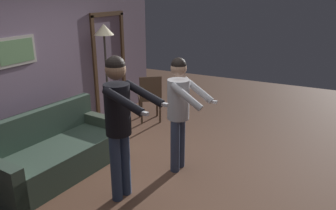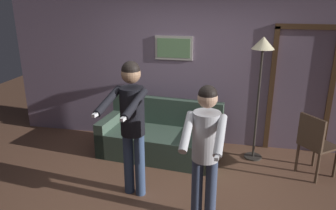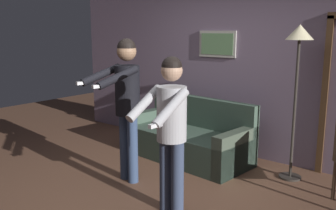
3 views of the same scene
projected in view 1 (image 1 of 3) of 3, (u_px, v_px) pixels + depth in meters
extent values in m
plane|color=brown|center=(151.00, 182.00, 4.40)|extent=(12.00, 12.00, 0.00)
cube|color=slate|center=(33.00, 72.00, 4.83)|extent=(6.40, 0.06, 2.60)
cube|color=#B7B2A8|center=(16.00, 51.00, 4.47)|extent=(0.64, 0.02, 0.40)
cube|color=#638C5C|center=(17.00, 51.00, 4.46)|extent=(0.56, 0.01, 0.32)
cube|color=#4C331E|center=(96.00, 72.00, 6.03)|extent=(0.08, 0.04, 2.04)
cube|color=#4C331E|center=(123.00, 64.00, 6.79)|extent=(0.08, 0.04, 2.04)
cube|color=#4C331E|center=(107.00, 14.00, 6.08)|extent=(0.98, 0.04, 0.08)
cube|color=#415748|center=(59.00, 159.00, 4.57)|extent=(1.97, 1.03, 0.42)
cube|color=#415748|center=(39.00, 125.00, 4.61)|extent=(1.90, 0.32, 0.45)
cube|color=#455142|center=(102.00, 133.00, 5.24)|extent=(0.24, 0.86, 0.58)
cylinder|color=#332D28|center=(110.00, 131.00, 5.99)|extent=(0.28, 0.28, 0.02)
cylinder|color=#332D28|center=(107.00, 85.00, 5.71)|extent=(0.04, 0.04, 1.73)
cone|color=#F9EAB7|center=(104.00, 29.00, 5.40)|extent=(0.33, 0.33, 0.18)
cylinder|color=#35486A|center=(116.00, 169.00, 3.90)|extent=(0.13, 0.13, 0.85)
cylinder|color=#35486A|center=(125.00, 163.00, 4.03)|extent=(0.13, 0.13, 0.85)
cylinder|color=black|center=(118.00, 110.00, 3.73)|extent=(0.30, 0.30, 0.60)
sphere|color=#9E7556|center=(115.00, 69.00, 3.58)|extent=(0.23, 0.23, 0.23)
sphere|color=black|center=(115.00, 66.00, 3.56)|extent=(0.22, 0.22, 0.22)
cylinder|color=black|center=(123.00, 101.00, 3.40)|extent=(0.17, 0.54, 0.24)
cube|color=white|center=(142.00, 113.00, 3.28)|extent=(0.06, 0.15, 0.04)
cylinder|color=black|center=(144.00, 93.00, 3.66)|extent=(0.17, 0.54, 0.24)
cube|color=white|center=(162.00, 104.00, 3.54)|extent=(0.06, 0.15, 0.04)
cylinder|color=#384561|center=(175.00, 146.00, 4.56)|extent=(0.13, 0.13, 0.78)
cylinder|color=#384561|center=(180.00, 142.00, 4.69)|extent=(0.13, 0.13, 0.78)
cylinder|color=#B2B2B7|center=(178.00, 99.00, 4.41)|extent=(0.30, 0.30, 0.55)
sphere|color=tan|center=(179.00, 68.00, 4.27)|extent=(0.21, 0.21, 0.21)
sphere|color=black|center=(179.00, 65.00, 4.26)|extent=(0.20, 0.20, 0.20)
cylinder|color=#B2B2B7|center=(186.00, 97.00, 4.13)|extent=(0.11, 0.46, 0.33)
cylinder|color=#B2B2B7|center=(198.00, 90.00, 4.41)|extent=(0.11, 0.46, 0.33)
cube|color=white|center=(212.00, 101.00, 4.36)|extent=(0.05, 0.15, 0.04)
cylinder|color=#4C3828|center=(157.00, 106.00, 6.70)|extent=(0.04, 0.04, 0.45)
cylinder|color=#4C3828|center=(140.00, 107.00, 6.64)|extent=(0.04, 0.04, 0.45)
cylinder|color=#4C3828|center=(160.00, 111.00, 6.37)|extent=(0.04, 0.04, 0.45)
cylinder|color=#4C3828|center=(142.00, 113.00, 6.30)|extent=(0.04, 0.04, 0.45)
cube|color=#4C3828|center=(149.00, 98.00, 6.42)|extent=(0.59, 0.59, 0.03)
cube|color=#4C3828|center=(151.00, 88.00, 6.17)|extent=(0.29, 0.35, 0.45)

